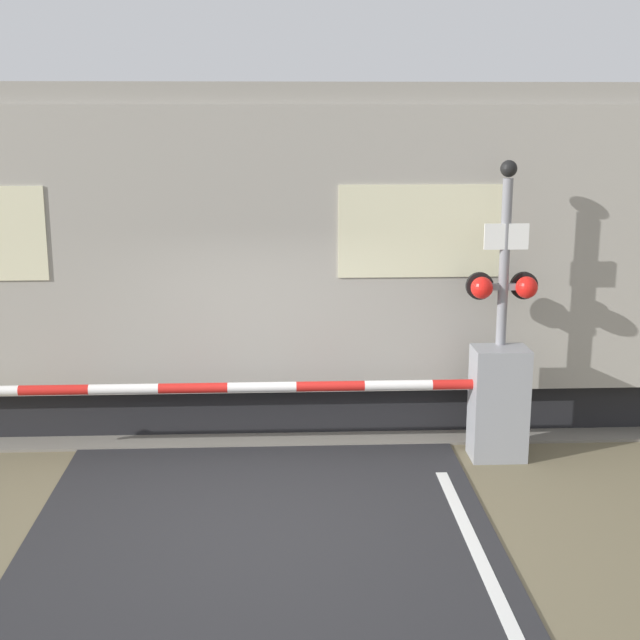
{
  "coord_description": "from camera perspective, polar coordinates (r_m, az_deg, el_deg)",
  "views": [
    {
      "loc": [
        0.18,
        -7.78,
        3.76
      ],
      "look_at": [
        0.64,
        2.06,
        1.46
      ],
      "focal_mm": 50.0,
      "sensor_mm": 36.0,
      "label": 1
    }
  ],
  "objects": [
    {
      "name": "train",
      "position": [
        11.46,
        5.3,
        4.72
      ],
      "size": [
        18.33,
        2.8,
        4.08
      ],
      "color": "black",
      "rests_on": "ground_plane"
    },
    {
      "name": "signal_post",
      "position": [
        9.89,
        11.64,
        1.79
      ],
      "size": [
        0.79,
        0.26,
        3.27
      ],
      "color": "gray",
      "rests_on": "ground_plane"
    },
    {
      "name": "track_bed",
      "position": [
        11.83,
        -3.42,
        -5.26
      ],
      "size": [
        36.0,
        3.2,
        0.13
      ],
      "color": "slate",
      "rests_on": "ground_plane"
    },
    {
      "name": "crossing_barrier",
      "position": [
        9.91,
        8.37,
        -5.11
      ],
      "size": [
        6.34,
        0.44,
        1.26
      ],
      "color": "gray",
      "rests_on": "ground_plane"
    },
    {
      "name": "ground_plane",
      "position": [
        8.64,
        -3.7,
        -12.66
      ],
      "size": [
        80.0,
        80.0,
        0.0
      ],
      "primitive_type": "plane",
      "color": "#6B6047"
    }
  ]
}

